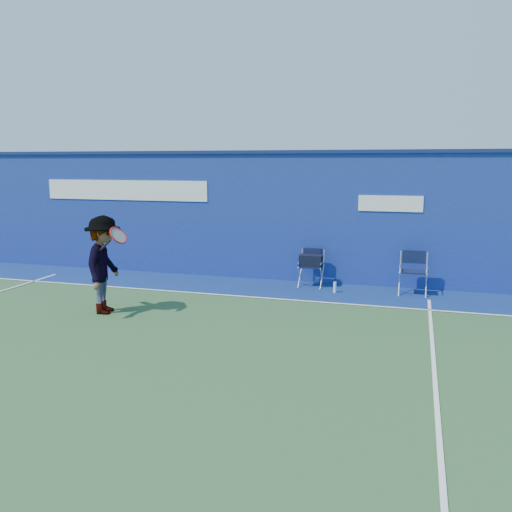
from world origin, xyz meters
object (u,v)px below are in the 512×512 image
(directors_chair_right, at_px, (413,281))
(tennis_player, at_px, (104,265))
(water_bottle, at_px, (335,287))
(directors_chair_left, at_px, (311,271))

(directors_chair_right, xyz_separation_m, tennis_player, (-5.54, -3.11, 0.63))
(water_bottle, bearing_deg, directors_chair_right, 10.74)
(directors_chair_right, distance_m, water_bottle, 1.66)
(directors_chair_right, bearing_deg, directors_chair_left, 176.51)
(directors_chair_left, xyz_separation_m, water_bottle, (0.61, -0.44, -0.25))
(water_bottle, relative_size, tennis_player, 0.13)
(directors_chair_left, relative_size, directors_chair_right, 0.93)
(water_bottle, xyz_separation_m, tennis_player, (-3.92, -2.80, 0.80))
(directors_chair_left, xyz_separation_m, tennis_player, (-3.30, -3.25, 0.55))
(directors_chair_left, height_order, water_bottle, directors_chair_left)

